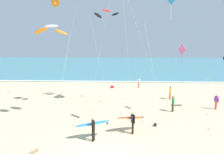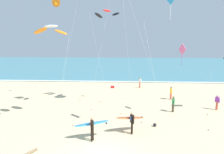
# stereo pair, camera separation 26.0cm
# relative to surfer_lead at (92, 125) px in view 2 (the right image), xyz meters

# --- Properties ---
(ocean_water) EXTENTS (160.00, 60.00, 0.08)m
(ocean_water) POSITION_rel_surfer_lead_xyz_m (0.88, 51.40, -1.01)
(ocean_water) COLOR teal
(ocean_water) RESTS_ON ground
(shoreline_foam) EXTENTS (160.00, 0.84, 0.01)m
(shoreline_foam) POSITION_rel_surfer_lead_xyz_m (0.88, 21.70, -0.97)
(shoreline_foam) COLOR white
(shoreline_foam) RESTS_ON ocean_water
(surfer_lead) EXTENTS (2.58, 1.21, 1.71)m
(surfer_lead) POSITION_rel_surfer_lead_xyz_m (0.00, 0.00, 0.00)
(surfer_lead) COLOR black
(surfer_lead) RESTS_ON ground
(surfer_trailing) EXTENTS (2.37, 1.40, 1.71)m
(surfer_trailing) POSITION_rel_surfer_lead_xyz_m (2.78, 1.28, -0.00)
(surfer_trailing) COLOR black
(surfer_trailing) RESTS_ON ground
(kite_arc_ivory_mid) EXTENTS (3.01, 3.16, 8.17)m
(kite_arc_ivory_mid) POSITION_rel_surfer_lead_xyz_m (-3.67, 3.10, 6.74)
(kite_arc_ivory_mid) COLOR orange
(kite_arc_ivory_mid) RESTS_ON ground
(kite_delta_amber_far) EXTENTS (3.11, 0.82, 11.86)m
(kite_delta_amber_far) POSITION_rel_surfer_lead_xyz_m (-5.54, 10.49, 10.20)
(kite_delta_amber_far) COLOR orange
(kite_delta_amber_far) RESTS_ON ground
(kite_diamond_rose_low) EXTENTS (1.66, 3.80, 6.69)m
(kite_diamond_rose_low) POSITION_rel_surfer_lead_xyz_m (7.47, 5.19, 4.84)
(kite_diamond_rose_low) COLOR pink
(kite_diamond_rose_low) RESTS_ON ground
(kite_arc_scarlet_close) EXTENTS (3.04, 4.06, 10.26)m
(kite_arc_scarlet_close) POSITION_rel_surfer_lead_xyz_m (0.34, 9.24, 8.81)
(kite_arc_scarlet_close) COLOR black
(kite_arc_scarlet_close) RESTS_ON ground
(bystander_yellow_top) EXTENTS (0.30, 0.46, 1.59)m
(bystander_yellow_top) POSITION_rel_surfer_lead_xyz_m (7.91, 10.83, -0.24)
(bystander_yellow_top) COLOR #D8593F
(bystander_yellow_top) RESTS_ON ground
(bystander_purple_top) EXTENTS (0.35, 0.41, 1.59)m
(bystander_purple_top) POSITION_rel_surfer_lead_xyz_m (11.72, 7.19, -0.24)
(bystander_purple_top) COLOR #D8593F
(bystander_purple_top) RESTS_ON ground
(bystander_green_top) EXTENTS (0.22, 0.50, 1.59)m
(bystander_green_top) POSITION_rel_surfer_lead_xyz_m (7.10, 6.27, -0.24)
(bystander_green_top) COLOR #4C3D2D
(bystander_green_top) RESTS_ON ground
(bystander_white_top) EXTENTS (0.47, 0.28, 1.59)m
(bystander_white_top) POSITION_rel_surfer_lead_xyz_m (4.66, 17.20, -0.24)
(bystander_white_top) COLOR #D8593F
(bystander_white_top) RESTS_ON ground
(lifeguard_flag) EXTENTS (0.45, 0.05, 2.10)m
(lifeguard_flag) POSITION_rel_surfer_lead_xyz_m (0.80, 8.80, 0.21)
(lifeguard_flag) COLOR silver
(lifeguard_flag) RESTS_ON ground
(beach_ball) EXTENTS (0.28, 0.28, 0.28)m
(beach_ball) POSITION_rel_surfer_lead_xyz_m (4.77, 2.56, -0.91)
(beach_ball) COLOR black
(beach_ball) RESTS_ON ground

